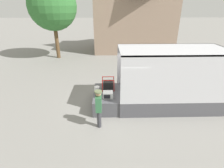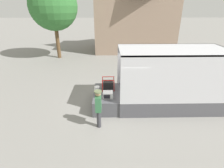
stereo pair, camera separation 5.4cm
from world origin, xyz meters
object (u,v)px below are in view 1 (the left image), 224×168
(worker_person, at_px, (99,106))
(microwave, at_px, (108,95))
(portable_generator, at_px, (109,85))
(orange_bucket, at_px, (97,90))
(box_truck, at_px, (204,89))
(street_tree, at_px, (52,6))

(worker_person, bearing_deg, microwave, 73.07)
(microwave, relative_size, worker_person, 0.28)
(portable_generator, relative_size, orange_bucket, 1.91)
(box_truck, xyz_separation_m, orange_bucket, (-5.52, -0.01, 0.02))
(box_truck, height_order, worker_person, box_truck)
(portable_generator, bearing_deg, orange_bucket, -147.65)
(street_tree, bearing_deg, orange_bucket, -65.22)
(portable_generator, distance_m, worker_person, 2.23)
(box_truck, relative_size, orange_bucket, 22.67)
(microwave, height_order, worker_person, worker_person)
(worker_person, relative_size, street_tree, 0.24)
(box_truck, bearing_deg, worker_person, -161.20)
(box_truck, distance_m, microwave, 5.00)
(microwave, distance_m, street_tree, 11.93)
(box_truck, bearing_deg, street_tree, 136.12)
(box_truck, distance_m, worker_person, 5.66)
(orange_bucket, height_order, street_tree, street_tree)
(microwave, xyz_separation_m, orange_bucket, (-0.55, 0.54, 0.02))
(microwave, xyz_separation_m, street_tree, (-4.96, 10.11, 3.93))
(microwave, bearing_deg, street_tree, 116.16)
(orange_bucket, bearing_deg, microwave, -44.67)
(orange_bucket, distance_m, street_tree, 11.24)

